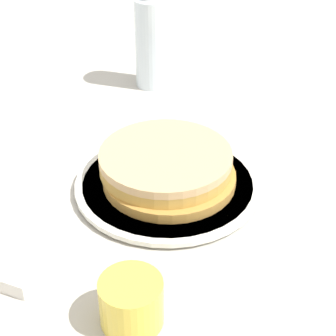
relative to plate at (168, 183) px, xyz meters
The scene contains 5 objects.
ground_plane 0.03m from the plate, behind, with size 4.00×4.00×0.00m, color #BCB7AD.
plate is the anchor object (origin of this frame).
pancake_stack 0.03m from the plate, 121.57° to the left, with size 0.20×0.20×0.04m.
juice_glass 0.25m from the plate, 90.25° to the right, with size 0.07×0.07×0.06m.
water_bottle_near 0.35m from the plate, 103.91° to the left, with size 0.06×0.06×0.18m.
Camera 1 is at (0.13, -0.64, 0.48)m, focal length 60.00 mm.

